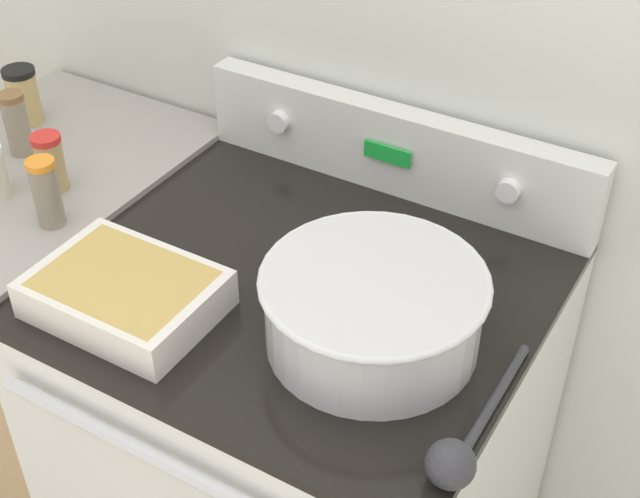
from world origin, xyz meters
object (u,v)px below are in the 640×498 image
(spice_jar_orange_cap, at_px, (46,192))
(ladle, at_px, (457,454))
(mixing_bowl, at_px, (373,306))
(spice_jar_red_cap, at_px, (50,162))
(spice_jar_black_cap, at_px, (23,96))
(casserole_dish, at_px, (125,292))
(spice_jar_brown_cap, at_px, (17,123))

(spice_jar_orange_cap, bearing_deg, ladle, -8.66)
(mixing_bowl, bearing_deg, ladle, -37.16)
(mixing_bowl, relative_size, spice_jar_red_cap, 3.04)
(spice_jar_orange_cap, xyz_separation_m, spice_jar_black_cap, (-0.30, 0.24, -0.00))
(casserole_dish, bearing_deg, spice_jar_orange_cap, 158.39)
(mixing_bowl, relative_size, spice_jar_brown_cap, 2.63)
(casserole_dish, xyz_separation_m, spice_jar_black_cap, (-0.55, 0.34, 0.04))
(spice_jar_brown_cap, bearing_deg, casserole_dish, -27.43)
(mixing_bowl, height_order, casserole_dish, mixing_bowl)
(ladle, height_order, spice_jar_red_cap, spice_jar_red_cap)
(casserole_dish, bearing_deg, mixing_bowl, 19.93)
(casserole_dish, relative_size, ladle, 0.91)
(mixing_bowl, distance_m, spice_jar_red_cap, 0.68)
(ladle, xyz_separation_m, spice_jar_orange_cap, (-0.81, 0.12, 0.05))
(ladle, relative_size, spice_jar_brown_cap, 2.40)
(casserole_dish, xyz_separation_m, spice_jar_orange_cap, (-0.25, 0.10, 0.04))
(mixing_bowl, height_order, spice_jar_red_cap, mixing_bowl)
(ladle, bearing_deg, spice_jar_orange_cap, 171.34)
(casserole_dish, relative_size, spice_jar_black_cap, 2.35)
(spice_jar_orange_cap, distance_m, spice_jar_brown_cap, 0.26)
(spice_jar_red_cap, height_order, spice_jar_brown_cap, spice_jar_brown_cap)
(spice_jar_red_cap, xyz_separation_m, spice_jar_black_cap, (-0.22, 0.15, 0.00))
(mixing_bowl, distance_m, ladle, 0.26)
(casserole_dish, height_order, ladle, ladle)
(mixing_bowl, height_order, spice_jar_orange_cap, spice_jar_orange_cap)
(spice_jar_orange_cap, height_order, spice_jar_brown_cap, same)
(spice_jar_orange_cap, height_order, spice_jar_red_cap, spice_jar_orange_cap)
(spice_jar_orange_cap, bearing_deg, casserole_dish, -21.61)
(mixing_bowl, relative_size, spice_jar_black_cap, 2.83)
(mixing_bowl, height_order, spice_jar_black_cap, spice_jar_black_cap)
(ladle, distance_m, spice_jar_brown_cap, 1.06)
(ladle, relative_size, spice_jar_red_cap, 2.76)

